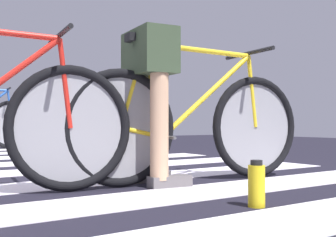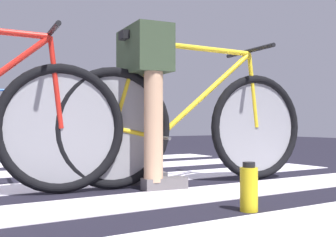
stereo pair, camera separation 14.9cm
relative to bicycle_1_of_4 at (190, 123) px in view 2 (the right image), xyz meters
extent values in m
cube|color=silver|center=(-1.03, -0.35, -0.38)|extent=(5.20, 0.44, 0.00)
cube|color=white|center=(-1.04, 0.38, -0.38)|extent=(5.20, 0.44, 0.00)
torus|color=black|center=(-0.50, 0.06, -0.03)|extent=(0.72, 0.14, 0.72)
torus|color=black|center=(0.51, -0.06, -0.03)|extent=(0.72, 0.14, 0.72)
cylinder|color=gray|center=(-0.50, 0.06, -0.03)|extent=(0.60, 0.08, 0.61)
cylinder|color=gray|center=(0.51, -0.06, -0.03)|extent=(0.60, 0.08, 0.61)
cylinder|color=yellow|center=(0.05, -0.01, 0.48)|extent=(0.80, 0.13, 0.05)
cylinder|color=yellow|center=(0.11, -0.01, 0.19)|extent=(0.70, 0.12, 0.59)
cylinder|color=yellow|center=(-0.28, 0.03, 0.20)|extent=(0.16, 0.05, 0.59)
cylinder|color=yellow|center=(-0.36, 0.04, -0.06)|extent=(0.29, 0.06, 0.09)
cylinder|color=yellow|center=(-0.42, 0.05, 0.23)|extent=(0.19, 0.05, 0.53)
cylinder|color=yellow|center=(0.48, -0.06, 0.22)|extent=(0.09, 0.04, 0.50)
cube|color=black|center=(-0.34, 0.04, 0.52)|extent=(0.25, 0.12, 0.05)
cylinder|color=black|center=(0.45, -0.05, 0.49)|extent=(0.09, 0.52, 0.03)
cylinder|color=#4C4C51|center=(-0.22, 0.03, -0.09)|extent=(0.06, 0.34, 0.02)
cylinder|color=tan|center=(-0.30, 0.18, 0.10)|extent=(0.11, 0.11, 0.87)
cylinder|color=tan|center=(-0.33, -0.10, 0.10)|extent=(0.11, 0.11, 0.87)
cube|color=#33422D|center=(-0.31, 0.04, 0.44)|extent=(0.27, 0.43, 0.28)
cube|color=#5D585B|center=(-0.23, 0.17, -0.35)|extent=(0.27, 0.13, 0.07)
cube|color=#5D585B|center=(-0.26, -0.11, -0.35)|extent=(0.27, 0.13, 0.07)
torus|color=black|center=(-0.81, 0.08, -0.03)|extent=(0.72, 0.15, 0.72)
cylinder|color=gray|center=(-0.81, 0.08, -0.03)|extent=(0.60, 0.09, 0.61)
cylinder|color=red|center=(-0.84, 0.08, 0.22)|extent=(0.09, 0.04, 0.50)
cylinder|color=black|center=(-0.87, 0.09, 0.49)|extent=(0.10, 0.52, 0.03)
torus|color=black|center=(-0.06, 4.29, -0.03)|extent=(0.72, 0.15, 0.72)
cylinder|color=gray|center=(-0.06, 4.29, -0.03)|extent=(0.60, 0.08, 0.61)
cylinder|color=#2A59B0|center=(-0.09, 4.29, 0.22)|extent=(0.09, 0.04, 0.50)
cylinder|color=black|center=(-0.12, 4.29, 0.49)|extent=(0.09, 0.52, 0.03)
cylinder|color=gold|center=(-0.27, -0.83, -0.29)|extent=(0.08, 0.08, 0.19)
cylinder|color=black|center=(-0.27, -0.83, -0.18)|extent=(0.05, 0.05, 0.02)
camera|label=1|loc=(-1.72, -2.24, 0.00)|focal=46.04mm
camera|label=2|loc=(-1.57, -2.24, 0.00)|focal=46.04mm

